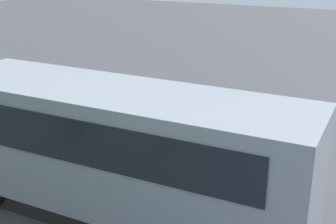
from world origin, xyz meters
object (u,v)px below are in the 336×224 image
(spectator_far_left, at_px, (207,145))
(stunt_motorcycle, at_px, (137,93))
(spectator_centre, at_px, (148,133))
(traffic_cone, at_px, (181,105))
(tour_bus, at_px, (119,154))
(parked_motorcycle_silver, at_px, (271,185))
(spectator_left, at_px, (175,144))

(spectator_far_left, xyz_separation_m, stunt_motorcycle, (4.88, -4.78, -0.48))
(spectator_centre, height_order, traffic_cone, spectator_centre)
(spectator_far_left, bearing_deg, tour_bus, 63.48)
(tour_bus, height_order, stunt_motorcycle, tour_bus)
(spectator_far_left, height_order, spectator_centre, same)
(parked_motorcycle_silver, distance_m, traffic_cone, 7.32)
(traffic_cone, bearing_deg, stunt_motorcycle, 7.68)
(tour_bus, bearing_deg, traffic_cone, -77.49)
(tour_bus, distance_m, stunt_motorcycle, 8.25)
(spectator_left, xyz_separation_m, traffic_cone, (2.12, -5.31, -0.77))
(spectator_left, bearing_deg, spectator_far_left, -161.84)
(spectator_centre, distance_m, parked_motorcycle_silver, 3.90)
(tour_bus, xyz_separation_m, spectator_far_left, (-1.29, -2.58, -0.55))
(spectator_centre, relative_size, traffic_cone, 2.87)
(stunt_motorcycle, bearing_deg, spectator_left, 128.49)
(tour_bus, xyz_separation_m, spectator_left, (-0.43, -2.30, -0.57))
(tour_bus, xyz_separation_m, parked_motorcycle_silver, (-3.21, -2.17, -1.16))
(spectator_left, xyz_separation_m, spectator_centre, (1.04, -0.36, 0.01))
(spectator_left, height_order, stunt_motorcycle, spectator_left)
(spectator_left, height_order, parked_motorcycle_silver, spectator_left)
(parked_motorcycle_silver, distance_m, stunt_motorcycle, 8.55)
(spectator_centre, distance_m, traffic_cone, 5.13)
(spectator_far_left, xyz_separation_m, traffic_cone, (2.98, -5.03, -0.79))
(spectator_left, relative_size, traffic_cone, 2.84)
(tour_bus, distance_m, spectator_left, 2.41)
(spectator_left, height_order, spectator_centre, spectator_centre)
(tour_bus, height_order, spectator_centre, tour_bus)
(spectator_far_left, distance_m, spectator_left, 0.90)
(spectator_centre, relative_size, parked_motorcycle_silver, 0.88)
(tour_bus, xyz_separation_m, traffic_cone, (1.69, -7.61, -1.34))
(spectator_centre, bearing_deg, stunt_motorcycle, -57.62)
(spectator_left, distance_m, stunt_motorcycle, 6.48)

